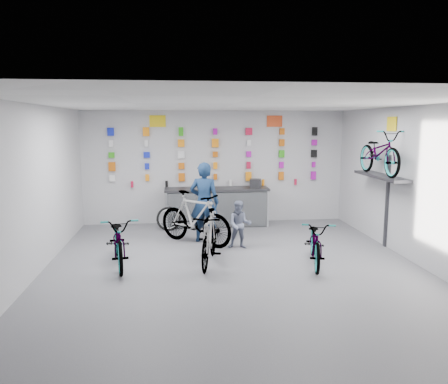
{
  "coord_description": "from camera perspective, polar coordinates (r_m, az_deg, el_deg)",
  "views": [
    {
      "loc": [
        -1.02,
        -7.63,
        2.66
      ],
      "look_at": [
        -0.04,
        1.4,
        1.23
      ],
      "focal_mm": 35.0,
      "sensor_mm": 36.0,
      "label": 1
    }
  ],
  "objects": [
    {
      "name": "spare_wheel",
      "position": [
        11.05,
        -7.25,
        -3.49
      ],
      "size": [
        0.61,
        0.22,
        0.6
      ],
      "rotation": [
        0.0,
        0.0,
        -0.0
      ],
      "color": "black",
      "rests_on": "floor"
    },
    {
      "name": "wall_right",
      "position": [
        8.94,
        24.25,
        0.7
      ],
      "size": [
        0.0,
        8.0,
        8.0
      ],
      "primitive_type": "plane",
      "rotation": [
        1.57,
        0.0,
        -1.57
      ],
      "color": "#B9B8BB",
      "rests_on": "floor"
    },
    {
      "name": "ceiling",
      "position": [
        7.7,
        1.46,
        11.47
      ],
      "size": [
        8.0,
        8.0,
        0.0
      ],
      "primitive_type": "plane",
      "rotation": [
        3.14,
        0.0,
        0.0
      ],
      "color": "white",
      "rests_on": "wall_back"
    },
    {
      "name": "bike_service",
      "position": [
        9.69,
        -3.82,
        -3.4
      ],
      "size": [
        1.84,
        1.74,
        1.19
      ],
      "primitive_type": "imported",
      "rotation": [
        0.0,
        0.0,
        0.84
      ],
      "color": "gray",
      "rests_on": "floor"
    },
    {
      "name": "floor",
      "position": [
        8.14,
        1.38,
        -10.13
      ],
      "size": [
        8.0,
        8.0,
        0.0
      ],
      "primitive_type": "plane",
      "color": "#55555A",
      "rests_on": "ground"
    },
    {
      "name": "bike_wall",
      "position": [
        9.82,
        19.66,
        4.88
      ],
      "size": [
        0.63,
        1.8,
        0.95
      ],
      "primitive_type": "imported",
      "color": "gray",
      "rests_on": "wall_bracket"
    },
    {
      "name": "wall_bracket",
      "position": [
        9.91,
        19.89,
        1.48
      ],
      "size": [
        0.39,
        1.9,
        2.0
      ],
      "color": "#333338",
      "rests_on": "wall_right"
    },
    {
      "name": "bike_left",
      "position": [
        8.5,
        -13.55,
        -6.11
      ],
      "size": [
        0.97,
        1.95,
        0.98
      ],
      "primitive_type": "imported",
      "rotation": [
        0.0,
        0.0,
        0.18
      ],
      "color": "gray",
      "rests_on": "floor"
    },
    {
      "name": "clerk",
      "position": [
        9.83,
        -2.59,
        -1.34
      ],
      "size": [
        0.75,
        0.59,
        1.81
      ],
      "primitive_type": "imported",
      "rotation": [
        0.0,
        0.0,
        2.87
      ],
      "color": "#122849",
      "rests_on": "floor"
    },
    {
      "name": "bike_center",
      "position": [
        8.3,
        -1.94,
        -6.03
      ],
      "size": [
        0.85,
        1.78,
        1.03
      ],
      "primitive_type": "imported",
      "rotation": [
        0.0,
        0.0,
        -0.22
      ],
      "color": "gray",
      "rests_on": "floor"
    },
    {
      "name": "sign_left",
      "position": [
        11.62,
        -8.67,
        9.14
      ],
      "size": [
        0.42,
        0.02,
        0.3
      ],
      "primitive_type": "cube",
      "color": "yellow",
      "rests_on": "wall_back"
    },
    {
      "name": "bike_right",
      "position": [
        8.5,
        11.91,
        -6.35
      ],
      "size": [
        0.97,
        1.79,
        0.89
      ],
      "primitive_type": "imported",
      "rotation": [
        0.0,
        0.0,
        -0.23
      ],
      "color": "gray",
      "rests_on": "floor"
    },
    {
      "name": "wall_left",
      "position": [
        8.1,
        -23.94,
        -0.06
      ],
      "size": [
        0.0,
        8.0,
        8.0
      ],
      "primitive_type": "plane",
      "rotation": [
        1.57,
        0.0,
        1.57
      ],
      "color": "#B9B8BB",
      "rests_on": "floor"
    },
    {
      "name": "wall_back",
      "position": [
        11.73,
        -1.17,
        3.26
      ],
      "size": [
        7.0,
        0.0,
        7.0
      ],
      "primitive_type": "plane",
      "rotation": [
        1.57,
        0.0,
        0.0
      ],
      "color": "#B9B8BB",
      "rests_on": "floor"
    },
    {
      "name": "merch_wall",
      "position": [
        11.63,
        -1.3,
        4.75
      ],
      "size": [
        5.56,
        0.08,
        1.57
      ],
      "color": "silver",
      "rests_on": "wall_back"
    },
    {
      "name": "register",
      "position": [
        11.47,
        4.12,
        1.15
      ],
      "size": [
        0.34,
        0.36,
        0.22
      ],
      "primitive_type": "cube",
      "rotation": [
        0.0,
        0.0,
        -0.25
      ],
      "color": "black",
      "rests_on": "counter"
    },
    {
      "name": "sign_right",
      "position": [
        11.9,
        6.62,
        9.17
      ],
      "size": [
        0.42,
        0.02,
        0.3
      ],
      "primitive_type": "cube",
      "color": "#DF4C21",
      "rests_on": "wall_back"
    },
    {
      "name": "counter",
      "position": [
        11.42,
        -0.95,
        -2.03
      ],
      "size": [
        2.7,
        0.66,
        1.0
      ],
      "color": "black",
      "rests_on": "floor"
    },
    {
      "name": "customer",
      "position": [
        9.36,
        2.07,
        -4.28
      ],
      "size": [
        0.56,
        0.46,
        1.04
      ],
      "primitive_type": "imported",
      "rotation": [
        0.0,
        0.0,
        -0.14
      ],
      "color": "slate",
      "rests_on": "floor"
    },
    {
      "name": "wall_front",
      "position": [
        3.94,
        9.22,
        -8.28
      ],
      "size": [
        7.0,
        0.0,
        7.0
      ],
      "primitive_type": "plane",
      "rotation": [
        -1.57,
        0.0,
        0.0
      ],
      "color": "#B9B8BB",
      "rests_on": "floor"
    },
    {
      "name": "sign_side",
      "position": [
        9.91,
        21.06,
        8.3
      ],
      "size": [
        0.02,
        0.4,
        0.3
      ],
      "primitive_type": "cube",
      "color": "yellow",
      "rests_on": "wall_right"
    }
  ]
}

